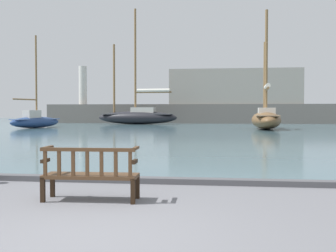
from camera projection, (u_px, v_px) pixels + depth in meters
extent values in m
plane|color=slate|center=(87.00, 236.00, 5.13)|extent=(160.00, 160.00, 0.00)
cube|color=#476670|center=(208.00, 124.00, 48.74)|extent=(100.00, 80.00, 0.08)
cube|color=#4C4C50|center=(145.00, 180.00, 8.94)|extent=(40.00, 0.30, 0.12)
cube|color=black|center=(53.00, 185.00, 7.48)|extent=(0.07, 0.07, 0.42)
cube|color=black|center=(137.00, 187.00, 7.34)|extent=(0.07, 0.07, 0.42)
cube|color=black|center=(43.00, 190.00, 7.04)|extent=(0.07, 0.07, 0.42)
cube|color=black|center=(133.00, 191.00, 6.89)|extent=(0.07, 0.07, 0.42)
cube|color=#4C331E|center=(91.00, 176.00, 7.18)|extent=(1.62, 0.58, 0.06)
cube|color=#4C331E|center=(87.00, 150.00, 6.95)|extent=(1.60, 0.11, 0.06)
cube|color=#4C331E|center=(45.00, 163.00, 7.02)|extent=(0.06, 0.04, 0.41)
cube|color=#4C331E|center=(59.00, 163.00, 7.00)|extent=(0.06, 0.04, 0.41)
cube|color=#4C331E|center=(73.00, 164.00, 6.98)|extent=(0.06, 0.04, 0.41)
cube|color=#4C331E|center=(87.00, 164.00, 6.95)|extent=(0.06, 0.04, 0.41)
cube|color=#4C331E|center=(101.00, 164.00, 6.93)|extent=(0.06, 0.04, 0.41)
cube|color=#4C331E|center=(116.00, 164.00, 6.91)|extent=(0.06, 0.04, 0.41)
cube|color=#4C331E|center=(130.00, 164.00, 6.89)|extent=(0.06, 0.04, 0.41)
cube|color=black|center=(45.00, 161.00, 7.15)|extent=(0.07, 0.30, 0.06)
cube|color=#4C331E|center=(47.00, 148.00, 7.24)|extent=(0.08, 0.47, 0.04)
cube|color=black|center=(135.00, 162.00, 7.01)|extent=(0.07, 0.30, 0.06)
cube|color=#4C331E|center=(135.00, 148.00, 7.09)|extent=(0.08, 0.47, 0.04)
ellipsoid|color=brown|center=(266.00, 120.00, 34.52)|extent=(2.69, 8.11, 1.44)
cube|color=#997A5B|center=(266.00, 115.00, 34.50)|extent=(2.07, 7.12, 0.08)
cube|color=beige|center=(266.00, 111.00, 33.90)|extent=(1.39, 2.36, 0.58)
cylinder|color=brown|center=(266.00, 62.00, 34.55)|extent=(0.23, 0.23, 8.61)
cylinder|color=brown|center=(267.00, 89.00, 33.19)|extent=(0.32, 2.93, 0.19)
cylinder|color=silver|center=(267.00, 86.00, 33.18)|extent=(0.49, 2.65, 0.37)
cylinder|color=brown|center=(265.00, 78.00, 36.76)|extent=(0.23, 0.23, 6.35)
ellipsoid|color=navy|center=(36.00, 122.00, 36.70)|extent=(3.35, 5.75, 0.98)
cube|color=#516B9E|center=(35.00, 119.00, 36.69)|extent=(2.75, 4.99, 0.08)
cube|color=beige|center=(32.00, 115.00, 36.31)|extent=(1.28, 1.60, 0.74)
cylinder|color=brown|center=(36.00, 77.00, 36.69)|extent=(0.16, 0.16, 7.25)
cylinder|color=brown|center=(25.00, 99.00, 35.60)|extent=(1.01, 2.50, 0.12)
ellipsoid|color=black|center=(137.00, 118.00, 47.26)|extent=(9.19, 2.92, 1.48)
cube|color=#4C4C51|center=(137.00, 114.00, 47.24)|extent=(8.07, 2.27, 0.08)
cube|color=beige|center=(143.00, 111.00, 47.10)|extent=(2.69, 1.46, 0.71)
cylinder|color=brown|center=(135.00, 61.00, 47.08)|extent=(0.24, 0.24, 11.71)
cylinder|color=brown|center=(153.00, 92.00, 46.81)|extent=(4.13, 0.45, 0.19)
cylinder|color=silver|center=(153.00, 90.00, 46.80)|extent=(3.73, 0.61, 0.38)
cylinder|color=brown|center=(114.00, 79.00, 47.62)|extent=(0.24, 0.24, 7.84)
cube|color=#66605B|center=(209.00, 114.00, 50.97)|extent=(40.15, 2.40, 2.40)
cube|color=gray|center=(235.00, 87.00, 50.46)|extent=(15.74, 2.00, 4.21)
cylinder|color=beige|center=(83.00, 85.00, 52.88)|extent=(1.00, 1.00, 4.81)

